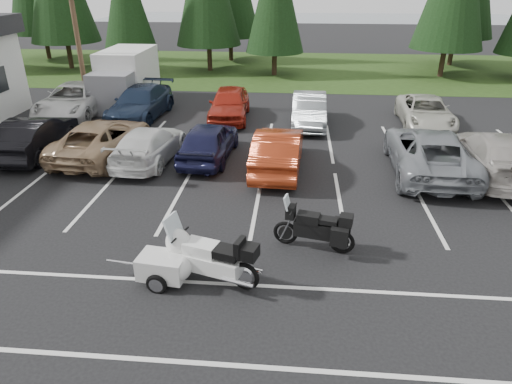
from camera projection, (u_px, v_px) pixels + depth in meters
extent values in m
plane|color=black|center=(239.00, 215.00, 14.15)|extent=(120.00, 120.00, 0.00)
cube|color=#1D3410|center=(276.00, 69.00, 35.69)|extent=(80.00, 16.00, 0.01)
cube|color=slate|center=(315.00, 27.00, 63.20)|extent=(70.00, 50.00, 0.02)
cylinder|color=#473321|center=(75.00, 21.00, 23.75)|extent=(0.26, 0.26, 9.00)
cube|color=silver|center=(246.00, 187.00, 15.94)|extent=(32.00, 16.00, 0.01)
cylinder|color=#332316|center=(69.00, 50.00, 35.26)|extent=(0.36, 0.36, 2.78)
cylinder|color=#332316|center=(133.00, 58.00, 33.72)|extent=(0.36, 0.36, 2.11)
cylinder|color=#332316|center=(209.00, 53.00, 34.52)|extent=(0.36, 0.36, 2.62)
cylinder|color=#332316|center=(274.00, 59.00, 33.04)|extent=(0.36, 0.36, 2.26)
cylinder|color=#332316|center=(443.00, 57.00, 32.46)|extent=(0.36, 0.36, 2.69)
cylinder|color=#332316|center=(46.00, 41.00, 39.32)|extent=(0.36, 0.36, 2.88)
cylinder|color=#332316|center=(231.00, 44.00, 38.55)|extent=(0.36, 0.36, 2.71)
cylinder|color=#332316|center=(452.00, 46.00, 36.45)|extent=(0.36, 0.36, 3.00)
imported|color=black|center=(35.00, 136.00, 18.53)|extent=(1.88, 4.87, 1.58)
imported|color=#927555|center=(102.00, 139.00, 18.34)|extent=(2.93, 5.58, 1.50)
imported|color=silver|center=(149.00, 145.00, 17.90)|extent=(2.23, 4.83, 1.37)
imported|color=#151736|center=(209.00, 141.00, 18.09)|extent=(2.06, 4.55, 1.52)
imported|color=#9F3014|center=(278.00, 150.00, 17.07)|extent=(1.89, 4.87, 1.58)
imported|color=gray|center=(429.00, 151.00, 16.84)|extent=(3.02, 6.03, 1.64)
imported|color=#A6A098|center=(494.00, 155.00, 16.60)|extent=(2.67, 5.70, 1.61)
imported|color=silver|center=(74.00, 100.00, 23.70)|extent=(2.88, 5.90, 1.61)
imported|color=#162237|center=(140.00, 103.00, 23.21)|extent=(2.58, 5.57, 1.58)
imported|color=maroon|center=(229.00, 104.00, 23.09)|extent=(2.08, 4.76, 1.60)
imported|color=gray|center=(309.00, 110.00, 22.18)|extent=(1.66, 4.60, 1.51)
imported|color=#B9B7A9|center=(425.00, 112.00, 22.04)|extent=(2.55, 5.10, 1.39)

